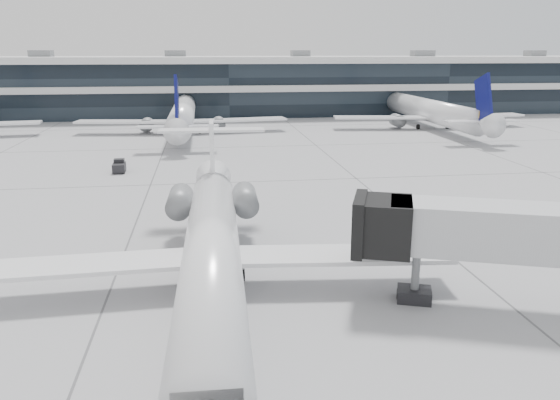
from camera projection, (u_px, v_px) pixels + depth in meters
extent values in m
plane|color=gray|center=(287.00, 256.00, 33.67)|extent=(220.00, 220.00, 0.00)
cube|color=black|center=(227.00, 88.00, 110.71)|extent=(170.00, 22.00, 10.00)
cylinder|color=white|center=(212.00, 254.00, 27.16)|extent=(3.52, 25.41, 2.85)
cone|color=white|center=(213.00, 182.00, 40.85)|extent=(2.80, 3.45, 2.71)
cube|color=white|center=(76.00, 266.00, 27.63)|extent=(11.73, 3.25, 0.23)
cube|color=white|center=(342.00, 255.00, 29.11)|extent=(11.83, 3.85, 0.23)
cylinder|color=slate|center=(180.00, 201.00, 35.13)|extent=(1.68, 3.63, 1.58)
cylinder|color=slate|center=(245.00, 199.00, 35.58)|extent=(1.68, 3.63, 1.58)
cube|color=white|center=(212.00, 154.00, 39.66)|extent=(0.37, 2.75, 4.75)
cube|color=white|center=(212.00, 130.00, 39.62)|extent=(7.65, 1.89, 0.17)
cylinder|color=black|center=(184.00, 277.00, 29.57)|extent=(0.27, 0.68, 0.68)
cylinder|color=black|center=(242.00, 275.00, 29.91)|extent=(0.27, 0.68, 0.68)
cube|color=#A5A7AA|center=(531.00, 232.00, 25.54)|extent=(13.13, 6.83, 2.42)
cube|color=black|center=(386.00, 225.00, 26.88)|extent=(3.28, 3.61, 2.60)
cylinder|color=slate|center=(415.00, 277.00, 27.25)|extent=(0.41, 0.41, 2.60)
cube|color=black|center=(414.00, 295.00, 27.51)|extent=(2.01, 1.79, 0.65)
cone|color=orange|center=(250.00, 190.00, 48.45)|extent=(0.36, 0.36, 0.56)
cube|color=orange|center=(250.00, 193.00, 48.52)|extent=(0.39, 0.39, 0.03)
cube|color=black|center=(119.00, 167.00, 56.71)|extent=(1.33, 2.15, 0.86)
cube|color=black|center=(119.00, 161.00, 57.01)|extent=(1.08, 0.90, 0.48)
cylinder|color=black|center=(115.00, 169.00, 57.42)|extent=(0.19, 0.43, 0.42)
cylinder|color=black|center=(125.00, 169.00, 57.61)|extent=(0.19, 0.43, 0.42)
cylinder|color=black|center=(113.00, 172.00, 55.98)|extent=(0.19, 0.43, 0.42)
cylinder|color=black|center=(124.00, 172.00, 56.16)|extent=(0.19, 0.43, 0.42)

